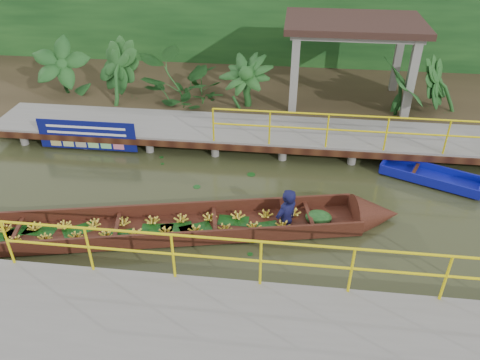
# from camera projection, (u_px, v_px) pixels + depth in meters

# --- Properties ---
(ground) EXTENTS (80.00, 80.00, 0.00)m
(ground) POSITION_uv_depth(u_px,v_px,m) (237.00, 211.00, 11.61)
(ground) COLOR #2F351A
(ground) RESTS_ON ground
(land_strip) EXTENTS (30.00, 8.00, 0.45)m
(land_strip) POSITION_uv_depth(u_px,v_px,m) (262.00, 90.00, 17.76)
(land_strip) COLOR #312818
(land_strip) RESTS_ON ground
(far_dock) EXTENTS (16.00, 2.06, 1.66)m
(far_dock) POSITION_uv_depth(u_px,v_px,m) (252.00, 132.00, 14.21)
(far_dock) COLOR slate
(far_dock) RESTS_ON ground
(near_dock) EXTENTS (18.00, 2.40, 1.73)m
(near_dock) POSITION_uv_depth(u_px,v_px,m) (266.00, 349.00, 7.84)
(near_dock) COLOR slate
(near_dock) RESTS_ON ground
(pavilion) EXTENTS (4.40, 3.00, 3.00)m
(pavilion) POSITION_uv_depth(u_px,v_px,m) (353.00, 32.00, 15.06)
(pavilion) COLOR slate
(pavilion) RESTS_ON ground
(foliage_backdrop) EXTENTS (30.00, 0.80, 4.00)m
(foliage_backdrop) POSITION_uv_depth(u_px,v_px,m) (268.00, 25.00, 18.89)
(foliage_backdrop) COLOR #123A16
(foliage_backdrop) RESTS_ON ground
(vendor_boat) EXTENTS (11.08, 3.36, 2.28)m
(vendor_boat) POSITION_uv_depth(u_px,v_px,m) (180.00, 223.00, 10.81)
(vendor_boat) COLOR #38180F
(vendor_boat) RESTS_ON ground
(moored_blue_boat) EXTENTS (3.08, 1.92, 0.72)m
(moored_blue_boat) POSITION_uv_depth(u_px,v_px,m) (459.00, 184.00, 12.39)
(moored_blue_boat) COLOR #0D1297
(moored_blue_boat) RESTS_ON ground
(blue_banner) EXTENTS (2.98, 0.04, 0.93)m
(blue_banner) POSITION_uv_depth(u_px,v_px,m) (87.00, 135.00, 13.86)
(blue_banner) COLOR #0B105F
(blue_banner) RESTS_ON ground
(tropical_plants) EXTENTS (14.69, 1.69, 2.11)m
(tropical_plants) POSITION_uv_depth(u_px,v_px,m) (237.00, 77.00, 15.29)
(tropical_plants) COLOR #123A16
(tropical_plants) RESTS_ON ground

